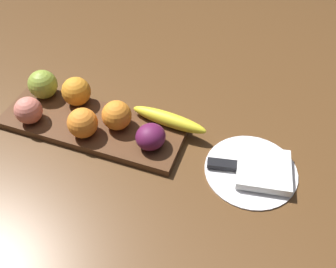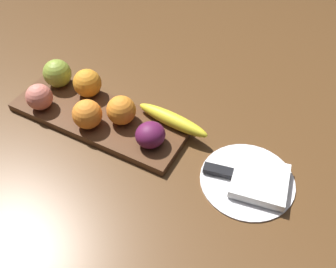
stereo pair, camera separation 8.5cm
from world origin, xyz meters
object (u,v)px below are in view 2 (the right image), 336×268
orange_near_apple (87,114)px  orange_near_banana (87,83)px  dinner_plate (247,179)px  grape_bunch (150,135)px  folded_napkin (260,180)px  fruit_tray (99,117)px  knife (230,173)px  apple (57,73)px  orange_center (121,110)px  peach (39,97)px  banana (172,120)px

orange_near_apple → orange_near_banana: bearing=126.4°
orange_near_banana → dinner_plate: size_ratio=0.35×
grape_bunch → folded_napkin: size_ratio=0.60×
dinner_plate → grape_bunch: bearing=-174.9°
folded_napkin → orange_near_apple: bearing=-174.7°
orange_near_apple → folded_napkin: orange_near_apple is taller
fruit_tray → knife: (0.37, -0.01, 0.00)m
orange_near_banana → dinner_plate: bearing=-6.6°
orange_near_banana → dinner_plate: orange_near_banana is taller
apple → orange_center: 0.23m
apple → orange_near_banana: apple is taller
orange_center → folded_napkin: bearing=-1.7°
fruit_tray → orange_center: 0.08m
peach → knife: bearing=3.8°
apple → grape_bunch: bearing=-12.0°
fruit_tray → peach: (-0.15, -0.04, 0.04)m
apple → fruit_tray: bearing=-16.7°
banana → grape_bunch: 0.08m
fruit_tray → peach: peach is taller
apple → banana: (0.35, 0.01, -0.02)m
fruit_tray → knife: bearing=-1.6°
fruit_tray → dinner_plate: 0.40m
apple → orange_near_apple: apple is taller
fruit_tray → orange_near_apple: (0.00, -0.04, 0.05)m
dinner_plate → knife: 0.04m
fruit_tray → folded_napkin: folded_napkin is taller
fruit_tray → apple: size_ratio=6.12×
peach → orange_near_apple: bearing=1.6°
apple → orange_center: apple is taller
apple → orange_near_banana: (0.10, 0.01, -0.00)m
apple → banana: bearing=1.2°
orange_near_apple → peach: bearing=-178.4°
folded_napkin → fruit_tray: bearing=180.0°
peach → dinner_plate: size_ratio=0.32×
grape_bunch → folded_napkin: 0.27m
fruit_tray → apple: (-0.16, 0.05, 0.05)m
knife → peach: bearing=172.4°
apple → folded_napkin: apple is taller
orange_near_banana → knife: bearing=-8.5°
fruit_tray → apple: bearing=163.3°
orange_near_apple → dinner_plate: orange_near_apple is taller
orange_near_banana → peach: 0.13m
apple → banana: size_ratio=0.39×
dinner_plate → folded_napkin: folded_napkin is taller
orange_center → dinner_plate: orange_center is taller
orange_near_banana → grape_bunch: size_ratio=1.04×
banana → peach: (-0.33, -0.10, 0.02)m
fruit_tray → peach: bearing=-163.2°
knife → folded_napkin: bearing=-2.7°
peach → orange_near_banana: bearing=51.7°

